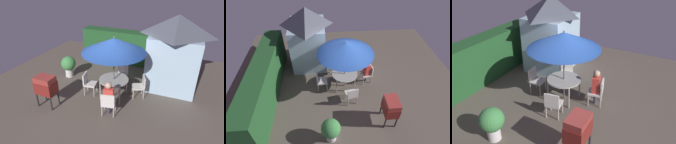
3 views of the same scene
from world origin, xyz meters
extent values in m
plane|color=brown|center=(0.00, 0.00, 0.00)|extent=(11.00, 11.00, 0.00)
cube|color=#1E4C23|center=(0.00, 3.50, 0.86)|extent=(5.62, 0.80, 1.73)
cube|color=#9EBCD1|center=(2.26, 1.73, 1.14)|extent=(2.01, 1.72, 2.28)
pyramid|color=#4C515B|center=(2.26, 1.73, 2.68)|extent=(2.13, 1.82, 0.81)
cube|color=gray|center=(2.24, 2.58, 0.89)|extent=(0.83, 0.05, 1.78)
cylinder|color=#B2ADA3|center=(0.32, 0.09, 0.77)|extent=(1.14, 1.14, 0.04)
cylinder|color=gray|center=(-0.08, -0.31, 0.38)|extent=(0.05, 0.05, 0.75)
cylinder|color=gray|center=(0.72, -0.31, 0.38)|extent=(0.05, 0.05, 0.75)
cylinder|color=gray|center=(-0.08, 0.48, 0.38)|extent=(0.05, 0.05, 0.75)
cylinder|color=gray|center=(0.72, 0.48, 0.38)|extent=(0.05, 0.05, 0.75)
cylinder|color=#4C4C51|center=(0.32, 0.09, 1.21)|extent=(0.04, 0.04, 2.42)
cone|color=navy|center=(0.32, 0.09, 2.16)|extent=(2.34, 2.34, 0.52)
sphere|color=#4C4C51|center=(0.32, 0.09, 2.45)|extent=(0.06, 0.06, 0.06)
cube|color=maroon|center=(-1.70, -1.40, 0.78)|extent=(0.70, 0.50, 0.45)
cube|color=maroon|center=(-1.70, -1.40, 1.10)|extent=(0.67, 0.48, 0.20)
cylinder|color=#262628|center=(-1.39, -1.61, 0.28)|extent=(0.06, 0.06, 0.55)
cylinder|color=#262628|center=(-1.39, -1.19, 0.28)|extent=(0.06, 0.06, 0.55)
cube|color=silver|center=(0.57, -0.97, 0.45)|extent=(0.55, 0.55, 0.06)
cube|color=silver|center=(0.62, -1.17, 0.68)|extent=(0.46, 0.16, 0.45)
cylinder|color=#AFABA3|center=(0.43, -1.21, 0.23)|extent=(0.04, 0.04, 0.45)
cylinder|color=#AFABA3|center=(0.81, -1.12, 0.23)|extent=(0.04, 0.04, 0.45)
cylinder|color=#AFABA3|center=(0.33, -0.82, 0.23)|extent=(0.04, 0.04, 0.45)
cylinder|color=#AFABA3|center=(0.72, -0.73, 0.23)|extent=(0.04, 0.04, 0.45)
cube|color=silver|center=(1.20, 0.46, 0.45)|extent=(0.60, 0.60, 0.06)
cube|color=silver|center=(1.40, 0.54, 0.68)|extent=(0.22, 0.44, 0.45)
cylinder|color=#AFABA3|center=(1.47, 0.35, 0.23)|extent=(0.04, 0.04, 0.45)
cylinder|color=#AFABA3|center=(1.31, 0.72, 0.23)|extent=(0.04, 0.04, 0.45)
cylinder|color=#AFABA3|center=(1.10, 0.19, 0.23)|extent=(0.04, 0.04, 0.45)
cylinder|color=#AFABA3|center=(0.94, 0.56, 0.23)|extent=(0.04, 0.04, 0.45)
cube|color=silver|center=(0.26, 1.12, 0.45)|extent=(0.49, 0.49, 0.06)
cube|color=silver|center=(0.25, 1.33, 0.68)|extent=(0.46, 0.08, 0.45)
cylinder|color=#AFABA3|center=(0.45, 1.33, 0.23)|extent=(0.04, 0.04, 0.45)
cylinder|color=#AFABA3|center=(0.05, 1.31, 0.23)|extent=(0.04, 0.04, 0.45)
cylinder|color=#AFABA3|center=(0.47, 0.93, 0.23)|extent=(0.04, 0.04, 0.45)
cylinder|color=#AFABA3|center=(0.07, 0.91, 0.23)|extent=(0.04, 0.04, 0.45)
cube|color=silver|center=(-0.62, -0.09, 0.45)|extent=(0.54, 0.54, 0.06)
cube|color=silver|center=(-0.83, -0.13, 0.68)|extent=(0.13, 0.46, 0.45)
cylinder|color=#AFABA3|center=(-0.86, 0.07, 0.23)|extent=(0.04, 0.04, 0.45)
cylinder|color=#AFABA3|center=(-0.78, -0.33, 0.23)|extent=(0.04, 0.04, 0.45)
cylinder|color=#AFABA3|center=(-0.46, 0.14, 0.23)|extent=(0.04, 0.04, 0.45)
cylinder|color=#AFABA3|center=(-0.39, -0.25, 0.23)|extent=(0.04, 0.04, 0.45)
cylinder|color=silver|center=(-2.30, 0.84, 0.19)|extent=(0.36, 0.36, 0.37)
sphere|color=#3D8442|center=(-2.30, 0.84, 0.66)|extent=(0.68, 0.68, 0.68)
cube|color=#CC3D33|center=(0.57, -0.97, 0.76)|extent=(0.39, 0.31, 0.55)
sphere|color=tan|center=(0.57, -0.97, 1.15)|extent=(0.22, 0.22, 0.22)
cylinder|color=#383347|center=(0.57, -0.97, 0.24)|extent=(0.10, 0.10, 0.48)
camera|label=1|loc=(2.79, -5.86, 4.40)|focal=30.70mm
camera|label=2|loc=(-5.55, 0.85, 6.13)|focal=28.54mm
camera|label=3|loc=(-5.66, -3.19, 4.73)|focal=37.72mm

